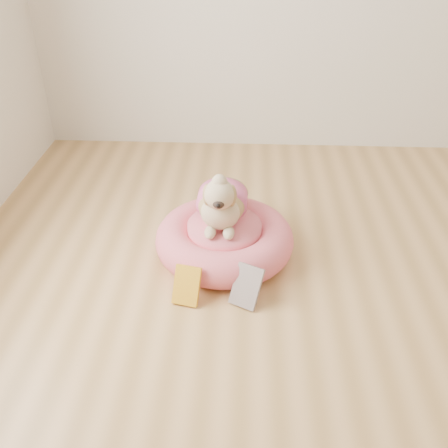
{
  "coord_description": "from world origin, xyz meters",
  "views": [
    {
      "loc": [
        -0.56,
        -1.17,
        1.52
      ],
      "look_at": [
        -0.66,
        0.84,
        0.21
      ],
      "focal_mm": 40.0,
      "sensor_mm": 36.0,
      "label": 1
    }
  ],
  "objects_px": {
    "dog": "(221,192)",
    "book_white": "(247,286)",
    "book_yellow": "(187,285)",
    "pet_bed": "(224,239)"
  },
  "relations": [
    {
      "from": "pet_bed",
      "to": "book_yellow",
      "type": "bearing_deg",
      "value": -112.63
    },
    {
      "from": "dog",
      "to": "book_white",
      "type": "height_order",
      "value": "dog"
    },
    {
      "from": "book_yellow",
      "to": "book_white",
      "type": "distance_m",
      "value": 0.27
    },
    {
      "from": "book_yellow",
      "to": "book_white",
      "type": "xyz_separation_m",
      "value": [
        0.27,
        0.0,
        0.0
      ]
    },
    {
      "from": "dog",
      "to": "book_yellow",
      "type": "xyz_separation_m",
      "value": [
        -0.13,
        -0.39,
        -0.26
      ]
    },
    {
      "from": "book_yellow",
      "to": "book_white",
      "type": "bearing_deg",
      "value": 13.53
    },
    {
      "from": "book_yellow",
      "to": "pet_bed",
      "type": "bearing_deg",
      "value": 80.28
    },
    {
      "from": "dog",
      "to": "book_white",
      "type": "relative_size",
      "value": 2.31
    },
    {
      "from": "pet_bed",
      "to": "book_white",
      "type": "height_order",
      "value": "pet_bed"
    },
    {
      "from": "dog",
      "to": "book_white",
      "type": "xyz_separation_m",
      "value": [
        0.13,
        -0.39,
        -0.25
      ]
    }
  ]
}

